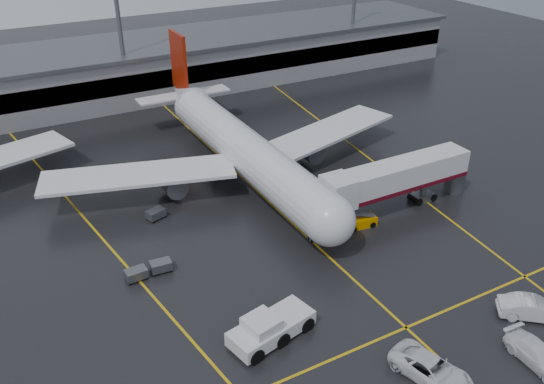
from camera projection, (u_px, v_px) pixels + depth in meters
ground at (279, 211)px, 65.28m from camera, size 220.00×220.00×0.00m
apron_line_centre at (279, 211)px, 65.27m from camera, size 0.25×90.00×0.02m
apron_line_stop at (406, 328)px, 48.42m from camera, size 60.00×0.25×0.02m
apron_line_left at (82, 215)px, 64.50m from camera, size 9.99×69.35×0.02m
apron_line_right at (355, 147)px, 80.52m from camera, size 7.57×69.64×0.02m
terminal at (145, 67)px, 99.89m from camera, size 122.00×19.00×8.60m
light_mast_mid at (118, 17)px, 88.31m from camera, size 3.00×1.20×25.45m
main_airliner at (241, 147)px, 70.66m from camera, size 48.80×45.60×14.10m
jet_bridge at (398, 179)px, 63.78m from camera, size 19.90×3.40×6.05m
pushback_tractor at (269, 328)px, 46.84m from camera, size 7.90×4.57×2.66m
belt_loader at (360, 222)px, 62.19m from camera, size 3.69×2.02×2.24m
service_van_a at (431, 369)px, 43.14m from camera, size 4.57×7.04×1.80m
service_van_b at (539, 355)px, 44.48m from camera, size 2.71×5.95×1.69m
service_van_c at (533, 308)px, 49.14m from camera, size 5.81×5.17×1.91m
baggage_cart_a at (161, 266)px, 55.07m from camera, size 2.09×1.45×1.12m
baggage_cart_b at (136, 274)px, 53.95m from camera, size 2.07×1.40×1.12m
baggage_cart_c at (156, 214)px, 63.55m from camera, size 2.32×1.89×1.12m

